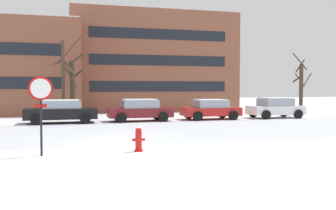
{
  "coord_description": "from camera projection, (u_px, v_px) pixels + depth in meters",
  "views": [
    {
      "loc": [
        -1.82,
        -14.98,
        2.18
      ],
      "look_at": [
        3.66,
        5.51,
        1.2
      ],
      "focal_mm": 40.46,
      "sensor_mm": 36.0,
      "label": 1
    }
  ],
  "objects": [
    {
      "name": "tree_far_mid",
      "position": [
        64.0,
        78.0,
        25.87
      ],
      "size": [
        2.03,
        1.57,
        5.75
      ],
      "color": "#423326",
      "rests_on": "ground"
    },
    {
      "name": "parked_car_white",
      "position": [
        275.0,
        108.0,
        27.03
      ],
      "size": [
        3.9,
        2.08,
        1.46
      ],
      "color": "white",
      "rests_on": "ground"
    },
    {
      "name": "tree_far_left",
      "position": [
        301.0,
        87.0,
        30.06
      ],
      "size": [
        1.39,
        1.35,
        4.9
      ],
      "color": "#423326",
      "rests_on": "ground"
    },
    {
      "name": "parked_car_red",
      "position": [
        211.0,
        109.0,
        25.82
      ],
      "size": [
        3.91,
        2.11,
        1.37
      ],
      "color": "red",
      "rests_on": "ground"
    },
    {
      "name": "ground_plane",
      "position": [
        115.0,
        142.0,
        15.03
      ],
      "size": [
        120.0,
        120.0,
        0.0
      ],
      "primitive_type": "plane",
      "color": "white"
    },
    {
      "name": "parked_car_maroon",
      "position": [
        140.0,
        110.0,
        24.47
      ],
      "size": [
        4.12,
        2.01,
        1.43
      ],
      "color": "maroon",
      "rests_on": "ground"
    },
    {
      "name": "stop_sign",
      "position": [
        41.0,
        100.0,
        11.95
      ],
      "size": [
        0.76,
        0.13,
        2.53
      ],
      "color": "black",
      "rests_on": "ground"
    },
    {
      "name": "fire_hydrant",
      "position": [
        139.0,
        139.0,
        12.87
      ],
      "size": [
        0.44,
        0.3,
        0.86
      ],
      "color": "red",
      "rests_on": "ground"
    },
    {
      "name": "parked_car_black",
      "position": [
        61.0,
        111.0,
        23.13
      ],
      "size": [
        4.29,
        2.18,
        1.43
      ],
      "color": "black",
      "rests_on": "ground"
    },
    {
      "name": "road_surface",
      "position": [
        106.0,
        132.0,
        18.55
      ],
      "size": [
        80.0,
        9.3,
        0.0
      ],
      "color": "silver",
      "rests_on": "ground"
    },
    {
      "name": "tree_far_right",
      "position": [
        73.0,
        86.0,
        26.54
      ],
      "size": [
        1.75,
        1.77,
        4.68
      ],
      "color": "#423326",
      "rests_on": "ground"
    },
    {
      "name": "building_far_right",
      "position": [
        150.0,
        63.0,
        37.19
      ],
      "size": [
        15.27,
        8.58,
        9.2
      ],
      "color": "brown",
      "rests_on": "ground"
    }
  ]
}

